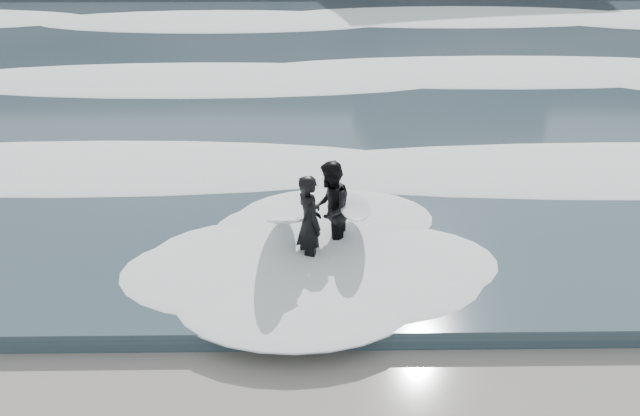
{
  "coord_description": "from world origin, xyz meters",
  "views": [
    {
      "loc": [
        -0.75,
        -4.99,
        6.08
      ],
      "look_at": [
        -0.6,
        5.5,
        1.0
      ],
      "focal_mm": 40.0,
      "sensor_mm": 36.0,
      "label": 1
    }
  ],
  "objects": [
    {
      "name": "surfer_left",
      "position": [
        -0.89,
        5.26,
        0.85
      ],
      "size": [
        1.07,
        2.12,
        1.68
      ],
      "color": "black",
      "rests_on": "ground"
    },
    {
      "name": "foam_far",
      "position": [
        0.0,
        25.0,
        0.45
      ],
      "size": [
        60.0,
        4.8,
        0.3
      ],
      "primitive_type": "ellipsoid",
      "color": "white",
      "rests_on": "sea"
    },
    {
      "name": "sea",
      "position": [
        0.0,
        29.0,
        0.15
      ],
      "size": [
        90.0,
        52.0,
        0.3
      ],
      "primitive_type": "cube",
      "color": "#2D3F49",
      "rests_on": "ground"
    },
    {
      "name": "foam_near",
      "position": [
        0.0,
        9.0,
        0.4
      ],
      "size": [
        60.0,
        3.2,
        0.2
      ],
      "primitive_type": "ellipsoid",
      "color": "white",
      "rests_on": "sea"
    },
    {
      "name": "foam_mid",
      "position": [
        0.0,
        16.0,
        0.42
      ],
      "size": [
        60.0,
        4.0,
        0.24
      ],
      "primitive_type": "ellipsoid",
      "color": "white",
      "rests_on": "sea"
    },
    {
      "name": "surfer_right",
      "position": [
        -0.38,
        5.74,
        0.86
      ],
      "size": [
        1.1,
        1.97,
        1.7
      ],
      "color": "black",
      "rests_on": "ground"
    }
  ]
}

